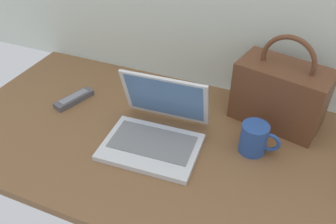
# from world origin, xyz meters

# --- Properties ---
(desk) EXTENTS (1.60, 0.76, 0.03)m
(desk) POSITION_xyz_m (0.00, 0.00, 0.01)
(desk) COLOR brown
(desk) RESTS_ON ground
(laptop) EXTENTS (0.32, 0.30, 0.21)m
(laptop) POSITION_xyz_m (-0.07, -0.01, 0.08)
(laptop) COLOR silver
(laptop) RESTS_ON desk
(coffee_mug) EXTENTS (0.13, 0.09, 0.10)m
(coffee_mug) POSITION_xyz_m (0.24, 0.06, 0.08)
(coffee_mug) COLOR #26478C
(coffee_mug) RESTS_ON desk
(remote_control_near) EXTENTS (0.09, 0.17, 0.02)m
(remote_control_near) POSITION_xyz_m (-0.46, 0.07, 0.04)
(remote_control_near) COLOR #4C4C51
(remote_control_near) RESTS_ON desk
(handbag) EXTENTS (0.33, 0.23, 0.33)m
(handbag) POSITION_xyz_m (0.28, 0.25, 0.15)
(handbag) COLOR #59331E
(handbag) RESTS_ON desk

